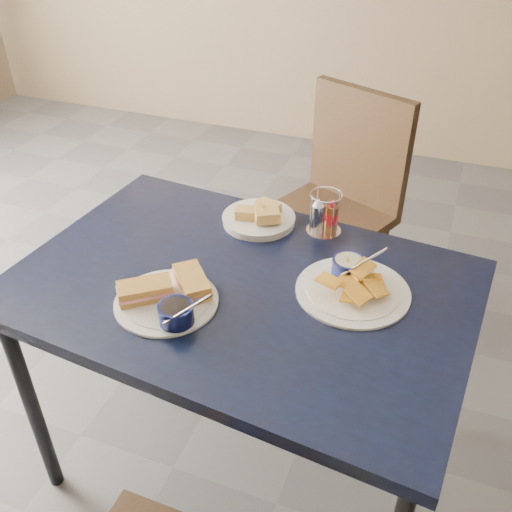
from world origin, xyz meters
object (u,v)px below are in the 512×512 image
(bread_basket, at_px, (259,218))
(chair_far, at_px, (333,191))
(dining_table, at_px, (241,300))
(plantain_plate, at_px, (352,283))
(condiment_caddy, at_px, (323,216))
(sandwich_plate, at_px, (169,296))

(bread_basket, bearing_deg, chair_far, 81.84)
(dining_table, xyz_separation_m, plantain_plate, (0.29, 0.08, 0.08))
(plantain_plate, height_order, bread_basket, plantain_plate)
(chair_far, height_order, condiment_caddy, chair_far)
(plantain_plate, bearing_deg, dining_table, -164.13)
(dining_table, distance_m, condiment_caddy, 0.38)
(sandwich_plate, xyz_separation_m, plantain_plate, (0.43, 0.23, -0.01))
(dining_table, relative_size, bread_basket, 5.77)
(dining_table, distance_m, plantain_plate, 0.32)
(dining_table, bearing_deg, bread_basket, 101.10)
(chair_far, relative_size, sandwich_plate, 3.22)
(bread_basket, xyz_separation_m, condiment_caddy, (0.20, 0.03, 0.04))
(chair_far, bearing_deg, plantain_plate, -73.18)
(dining_table, relative_size, plantain_plate, 4.28)
(plantain_plate, bearing_deg, bread_basket, 147.54)
(chair_far, bearing_deg, condiment_caddy, -79.92)
(sandwich_plate, distance_m, bread_basket, 0.47)
(chair_far, relative_size, plantain_plate, 3.14)
(bread_basket, bearing_deg, sandwich_plate, -99.79)
(dining_table, xyz_separation_m, chair_far, (0.03, 0.95, -0.13))
(condiment_caddy, bearing_deg, bread_basket, -172.30)
(condiment_caddy, bearing_deg, plantain_plate, -58.81)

